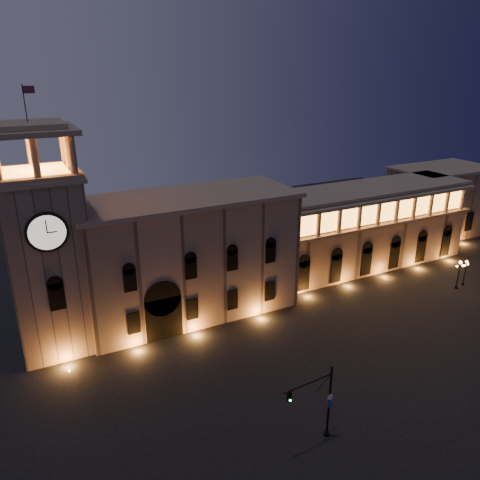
{
  "coord_description": "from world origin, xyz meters",
  "views": [
    {
      "loc": [
        -23.5,
        -36.6,
        34.17
      ],
      "look_at": [
        3.21,
        16.0,
        12.2
      ],
      "focal_mm": 35.0,
      "sensor_mm": 36.0,
      "label": 1
    }
  ],
  "objects": [
    {
      "name": "government_building",
      "position": [
        -2.08,
        21.93,
        8.77
      ],
      "size": [
        30.8,
        12.8,
        17.6
      ],
      "color": "#876A58",
      "rests_on": "ground"
    },
    {
      "name": "street_lamp_far",
      "position": [
        39.35,
        8.9,
        2.91
      ],
      "size": [
        1.67,
        0.57,
        4.87
      ],
      "rotation": [
        0.0,
        0.0,
        -0.19
      ],
      "color": "black",
      "rests_on": "ground"
    },
    {
      "name": "traffic_light",
      "position": [
        -0.31,
        -7.97,
        4.22
      ],
      "size": [
        5.85,
        0.88,
        8.04
      ],
      "rotation": [
        0.0,
        0.0,
        0.07
      ],
      "color": "black",
      "rests_on": "ground"
    },
    {
      "name": "ground",
      "position": [
        0.0,
        0.0,
        0.0
      ],
      "size": [
        160.0,
        160.0,
        0.0
      ],
      "primitive_type": "plane",
      "color": "black",
      "rests_on": "ground"
    },
    {
      "name": "clock_tower",
      "position": [
        -20.5,
        20.98,
        12.5
      ],
      "size": [
        9.8,
        9.8,
        32.4
      ],
      "color": "#876A58",
      "rests_on": "ground"
    },
    {
      "name": "street_lamp_near",
      "position": [
        41.49,
        9.34,
        2.61
      ],
      "size": [
        1.5,
        0.53,
        4.38
      ],
      "rotation": [
        0.0,
        0.0,
        0.21
      ],
      "color": "black",
      "rests_on": "ground"
    },
    {
      "name": "secondary_building",
      "position": [
        58.0,
        30.0,
        7.0
      ],
      "size": [
        20.0,
        12.0,
        14.0
      ],
      "primitive_type": "cube",
      "color": "#826553",
      "rests_on": "ground"
    },
    {
      "name": "colonnade_wing",
      "position": [
        32.0,
        23.92,
        7.33
      ],
      "size": [
        40.6,
        11.5,
        14.5
      ],
      "color": "#826553",
      "rests_on": "ground"
    }
  ]
}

